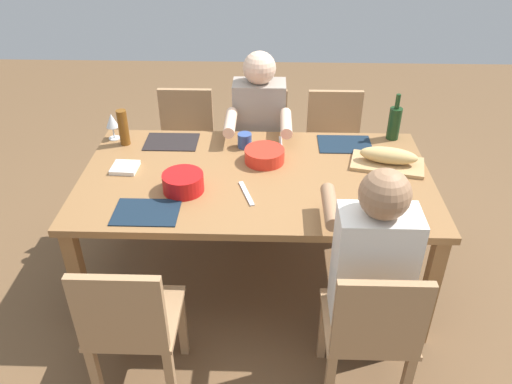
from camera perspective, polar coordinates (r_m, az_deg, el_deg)
The scene contains 24 objects.
ground_plane at distance 3.26m, azimuth 0.00°, elevation -9.27°, with size 8.00×8.00×0.00m, color brown.
dining_table at distance 2.86m, azimuth 0.00°, elevation 0.63°, with size 1.92×1.06×0.74m.
chair_far_left at distance 3.73m, azimuth -7.77°, elevation 5.43°, with size 0.40×0.40×0.85m.
chair_far_center at distance 3.69m, azimuth 0.40°, elevation 5.37°, with size 0.40×0.40×0.85m.
diner_far_center at distance 3.43m, azimuth 0.34°, elevation 7.11°, with size 0.41×0.53×1.20m.
chair_far_right at distance 3.71m, azimuth 8.61°, elevation 5.19°, with size 0.40×0.40×0.85m.
chair_near_left at distance 2.40m, azimuth -13.77°, elevation -14.03°, with size 0.40×0.40×0.85m.
chair_near_right at distance 2.36m, azimuth 12.69°, elevation -14.66°, with size 0.40×0.40×0.85m.
diner_near_right at distance 2.35m, azimuth 12.63°, elevation -7.79°, with size 0.41×0.53×1.20m.
serving_bowl_greens at distance 2.93m, azimuth 0.95°, elevation 4.17°, with size 0.23×0.23×0.08m.
serving_bowl_pasta at distance 2.68m, azimuth -8.10°, elevation 1.18°, with size 0.21×0.21×0.10m.
cutting_board at distance 3.00m, azimuth 14.37°, elevation 3.03°, with size 0.40×0.22×0.02m, color tan.
bread_loaf at distance 2.97m, azimuth 14.51°, elevation 3.95°, with size 0.32×0.11×0.09m, color tan.
wine_bottle at distance 3.27m, azimuth 15.11°, elevation 7.48°, with size 0.08×0.08×0.29m.
beer_bottle at distance 3.19m, azimuth -14.52°, elevation 6.95°, with size 0.06×0.06×0.22m, color brown.
wine_glass at distance 3.27m, azimuth -15.72°, elevation 7.54°, with size 0.08×0.08×0.17m.
placemat_far_left at distance 3.20m, azimuth -9.35°, elevation 5.52°, with size 0.32×0.23×0.01m, color black.
cup_far_center at distance 3.08m, azimuth -1.27°, elevation 5.74°, with size 0.08×0.08×0.09m, color #334C8C.
fork_far_center at distance 3.14m, azimuth 2.77°, elevation 5.43°, with size 0.02×0.17×0.01m, color silver.
placemat_far_right at distance 3.17m, azimuth 9.83°, elevation 5.25°, with size 0.32×0.23×0.01m, color #142333.
placemat_near_left at distance 2.58m, azimuth -12.08°, elevation -2.21°, with size 0.32×0.23×0.01m, color #142333.
placemat_near_right at distance 2.55m, azimuth 11.72°, elevation -2.62°, with size 0.32×0.23×0.01m, color #142333.
carving_knife at distance 2.66m, azimuth -1.08°, elevation -0.15°, with size 0.23×0.02×0.01m, color silver.
napkin_stack at distance 2.96m, azimuth -14.35°, elevation 2.64°, with size 0.14×0.14×0.02m, color white.
Camera 1 is at (0.07, -2.41, 2.21)m, focal length 36.03 mm.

